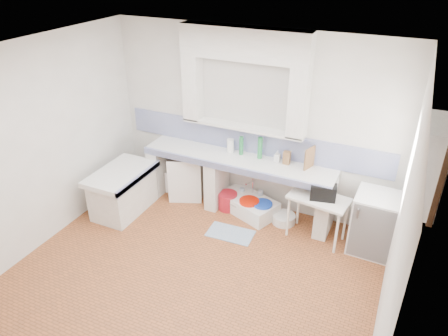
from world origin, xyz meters
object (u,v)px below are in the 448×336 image
at_px(stove, 186,175).
at_px(sink, 248,205).
at_px(side_table, 317,218).
at_px(fridge, 374,223).

xyz_separation_m(stove, sink, (1.13, -0.03, -0.27)).
height_order(sink, side_table, side_table).
bearing_deg(stove, side_table, -28.26).
xyz_separation_m(side_table, fridge, (0.76, 0.07, 0.09)).
height_order(sink, fridge, fridge).
relative_size(stove, side_table, 0.93).
bearing_deg(stove, fridge, -25.43).
xyz_separation_m(stove, fridge, (3.01, -0.16, 0.05)).
bearing_deg(sink, fridge, 17.50).
distance_m(stove, fridge, 3.02).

